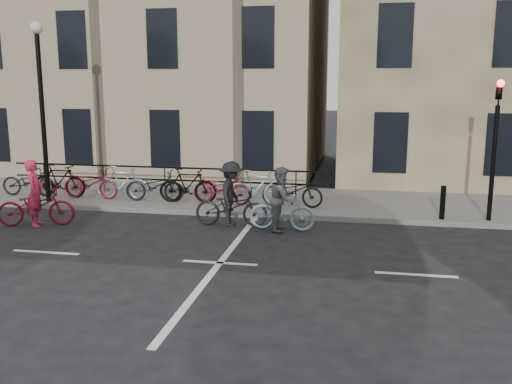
% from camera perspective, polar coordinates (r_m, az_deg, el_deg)
% --- Properties ---
extents(ground, '(120.00, 120.00, 0.00)m').
position_cam_1_polar(ground, '(12.11, -3.63, -7.11)').
color(ground, black).
rests_on(ground, ground).
extents(sidewalk, '(46.00, 4.00, 0.15)m').
position_cam_1_polar(sidewalk, '(18.83, -10.95, -0.40)').
color(sidewalk, slate).
rests_on(sidewalk, ground).
extents(building_west, '(20.00, 10.00, 10.00)m').
position_cam_1_polar(building_west, '(26.93, -15.95, 13.68)').
color(building_west, tan).
rests_on(building_west, sidewalk).
extents(traffic_light, '(0.18, 0.30, 3.90)m').
position_cam_1_polar(traffic_light, '(15.88, 22.85, 5.48)').
color(traffic_light, black).
rests_on(traffic_light, sidewalk).
extents(lamp_post, '(0.36, 0.36, 5.28)m').
position_cam_1_polar(lamp_post, '(18.14, -20.72, 9.52)').
color(lamp_post, black).
rests_on(lamp_post, sidewalk).
extents(bollard_east, '(0.14, 0.14, 0.90)m').
position_cam_1_polar(bollard_east, '(15.85, 18.17, -1.00)').
color(bollard_east, black).
rests_on(bollard_east, sidewalk).
extents(parked_bikes, '(10.40, 1.23, 1.05)m').
position_cam_1_polar(parked_bikes, '(17.59, -10.04, 0.71)').
color(parked_bikes, black).
rests_on(parked_bikes, sidewalk).
extents(cyclist_pink, '(2.09, 1.25, 1.76)m').
position_cam_1_polar(cyclist_pink, '(16.04, -21.17, -1.03)').
color(cyclist_pink, maroon).
rests_on(cyclist_pink, ground).
extents(cyclist_grey, '(1.71, 0.82, 1.64)m').
position_cam_1_polar(cyclist_grey, '(14.48, 2.62, -1.30)').
color(cyclist_grey, '#88A9B2').
rests_on(cyclist_grey, ground).
extents(cyclist_dark, '(1.94, 1.12, 1.71)m').
position_cam_1_polar(cyclist_dark, '(14.95, -2.48, -0.86)').
color(cyclist_dark, black).
rests_on(cyclist_dark, ground).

